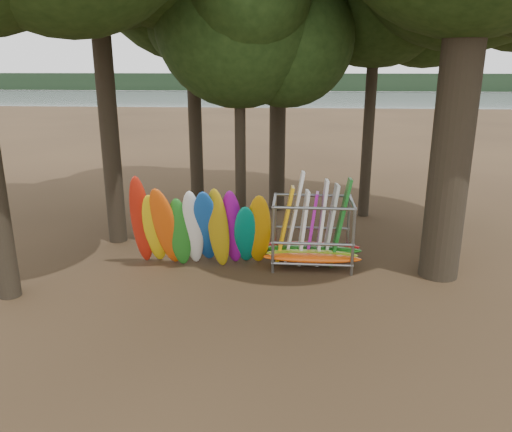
{
  "coord_description": "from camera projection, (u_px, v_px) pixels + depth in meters",
  "views": [
    {
      "loc": [
        0.46,
        -13.5,
        5.97
      ],
      "look_at": [
        -0.75,
        1.5,
        1.4
      ],
      "focal_mm": 35.0,
      "sensor_mm": 36.0,
      "label": 1
    }
  ],
  "objects": [
    {
      "name": "kayak_row",
      "position": [
        199.0,
        229.0,
        14.83
      ],
      "size": [
        4.35,
        2.01,
        3.12
      ],
      "color": "red",
      "rests_on": "ground"
    },
    {
      "name": "oak_5",
      "position": [
        239.0,
        22.0,
        16.07
      ],
      "size": [
        6.32,
        6.32,
        10.04
      ],
      "color": "black",
      "rests_on": "ground"
    },
    {
      "name": "storage_rack",
      "position": [
        312.0,
        235.0,
        15.31
      ],
      "size": [
        3.15,
        1.58,
        2.89
      ],
      "color": "slate",
      "rests_on": "ground"
    },
    {
      "name": "far_shore",
      "position": [
        296.0,
        82.0,
        118.97
      ],
      "size": [
        160.0,
        4.0,
        4.0
      ],
      "primitive_type": "cube",
      "color": "black",
      "rests_on": "ground"
    },
    {
      "name": "lake",
      "position": [
        294.0,
        108.0,
        71.87
      ],
      "size": [
        160.0,
        160.0,
        0.0
      ],
      "primitive_type": "plane",
      "color": "gray",
      "rests_on": "ground"
    },
    {
      "name": "ground",
      "position": [
        277.0,
        277.0,
        14.65
      ],
      "size": [
        120.0,
        120.0,
        0.0
      ],
      "primitive_type": "plane",
      "color": "#47331E",
      "rests_on": "ground"
    }
  ]
}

